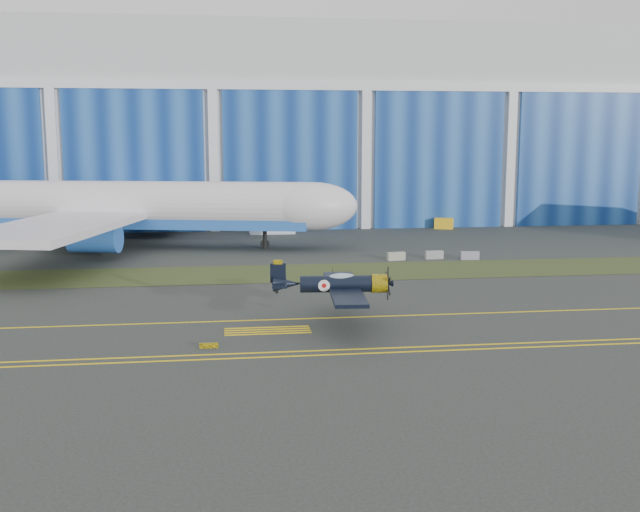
{
  "coord_description": "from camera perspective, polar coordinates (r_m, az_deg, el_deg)",
  "views": [
    {
      "loc": [
        -20.99,
        -58.87,
        13.34
      ],
      "look_at": [
        -12.99,
        1.93,
        3.6
      ],
      "focal_mm": 42.0,
      "sensor_mm": 36.0,
      "label": 1
    }
  ],
  "objects": [
    {
      "name": "tug",
      "position": [
        112.04,
        9.42,
        2.46
      ],
      "size": [
        3.1,
        2.58,
        1.55
      ],
      "primitive_type": "cube",
      "rotation": [
        0.0,
        0.0,
        -0.41
      ],
      "color": "yellow",
      "rests_on": "ground"
    },
    {
      "name": "hangar",
      "position": [
        132.35,
        1.65,
        9.72
      ],
      "size": [
        220.0,
        45.7,
        30.0
      ],
      "color": "silver",
      "rests_on": "ground"
    },
    {
      "name": "hold_short_ladder",
      "position": [
        52.58,
        -4.01,
        -5.68
      ],
      "size": [
        6.0,
        2.4,
        0.02
      ],
      "primitive_type": null,
      "color": "yellow",
      "rests_on": "ground"
    },
    {
      "name": "shipping_container",
      "position": [
        105.16,
        -3.68,
        2.47
      ],
      "size": [
        6.35,
        2.65,
        2.73
      ],
      "primitive_type": "cube",
      "rotation": [
        0.0,
        0.0,
        0.02
      ],
      "color": "#CDDEFB",
      "rests_on": "ground"
    },
    {
      "name": "warbird",
      "position": [
        53.43,
        1.26,
        -2.14
      ],
      "size": [
        10.66,
        12.54,
        3.52
      ],
      "rotation": [
        0.0,
        0.0,
        -0.07
      ],
      "color": "black",
      "rests_on": "ground"
    },
    {
      "name": "grass_median",
      "position": [
        77.0,
        8.44,
        -1.04
      ],
      "size": [
        260.0,
        10.0,
        0.02
      ],
      "primitive_type": "cube",
      "color": "#475128",
      "rests_on": "ground"
    },
    {
      "name": "barrier_b",
      "position": [
        83.93,
        8.69,
        0.09
      ],
      "size": [
        2.03,
        0.69,
        0.9
      ],
      "primitive_type": "cube",
      "rotation": [
        0.0,
        0.0,
        0.05
      ],
      "color": "gray",
      "rests_on": "ground"
    },
    {
      "name": "jetliner",
      "position": [
        94.75,
        -15.32,
        7.59
      ],
      "size": [
        76.83,
        69.34,
        22.98
      ],
      "rotation": [
        0.0,
        0.0,
        -0.23
      ],
      "color": "silver",
      "rests_on": "ground"
    },
    {
      "name": "taxiway_centreline",
      "position": [
        59.34,
        13.46,
        -4.21
      ],
      "size": [
        200.0,
        0.2,
        0.02
      ],
      "primitive_type": "cube",
      "color": "yellow",
      "rests_on": "ground"
    },
    {
      "name": "barrier_a",
      "position": [
        82.43,
        5.82,
        -0.02
      ],
      "size": [
        2.07,
        0.93,
        0.9
      ],
      "primitive_type": "cube",
      "rotation": [
        0.0,
        0.0,
        0.17
      ],
      "color": "#9B9A88",
      "rests_on": "ground"
    },
    {
      "name": "edge_line_far",
      "position": [
        51.74,
        16.83,
        -6.3
      ],
      "size": [
        80.0,
        0.2,
        0.02
      ],
      "primitive_type": "cube",
      "color": "yellow",
      "rests_on": "ground"
    },
    {
      "name": "ground",
      "position": [
        63.91,
        11.87,
        -3.22
      ],
      "size": [
        260.0,
        260.0,
        0.0
      ],
      "primitive_type": "plane",
      "color": "#323632",
      "rests_on": "ground"
    },
    {
      "name": "barrier_c",
      "position": [
        84.12,
        11.35,
        0.03
      ],
      "size": [
        2.05,
        0.78,
        0.9
      ],
      "primitive_type": "cube",
      "rotation": [
        0.0,
        0.0,
        -0.09
      ],
      "color": "gray",
      "rests_on": "ground"
    },
    {
      "name": "guard_board_left",
      "position": [
        48.7,
        -8.46,
        -6.76
      ],
      "size": [
        1.2,
        0.15,
        0.35
      ],
      "primitive_type": "cube",
      "color": "yellow",
      "rests_on": "ground"
    },
    {
      "name": "edge_line_near",
      "position": [
        50.87,
        17.29,
        -6.59
      ],
      "size": [
        80.0,
        0.2,
        0.02
      ],
      "primitive_type": "cube",
      "color": "yellow",
      "rests_on": "ground"
    }
  ]
}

